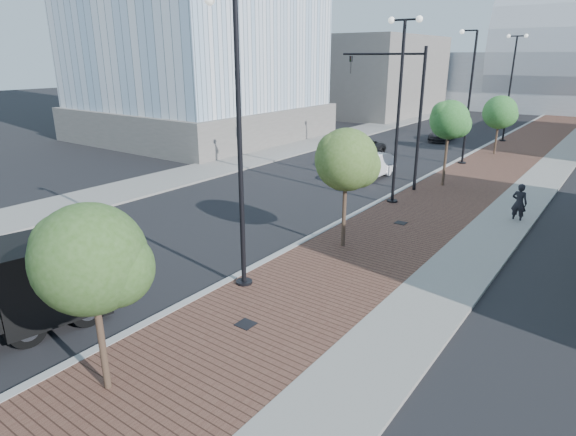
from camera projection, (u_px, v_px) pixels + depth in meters
The scene contains 22 objects.
sidewalk at pixel (523, 155), 37.80m from camera, with size 7.00×140.00×0.12m, color #4C2D23.
concrete_strip at pixel (561, 160), 36.29m from camera, with size 2.40×140.00×0.13m, color slate.
curb at pixel (477, 150), 39.74m from camera, with size 0.30×140.00×0.14m, color gray.
west_sidewalk at pixel (341, 136), 47.00m from camera, with size 4.00×140.00×0.12m, color slate.
white_sedan at pixel (367, 166), 30.66m from camera, with size 1.73×4.96×1.63m, color silver.
dark_car_mid at pixel (358, 149), 37.26m from camera, with size 2.24×4.86×1.35m, color black.
dark_car_far at pixel (442, 134), 44.61m from camera, with size 1.83×4.50×1.30m, color black.
pedestrian at pixel (519, 203), 22.50m from camera, with size 0.69×0.45×1.88m, color black.
streetlight_1 at pixel (238, 161), 15.12m from camera, with size 1.44×0.56×9.21m.
streetlight_2 at pixel (399, 112), 24.10m from camera, with size 1.72×0.56×9.28m.
streetlight_3 at pixel (467, 104), 33.51m from camera, with size 1.44×0.56×9.21m.
streetlight_4 at pixel (510, 88), 42.49m from camera, with size 1.72×0.56×9.28m.
traffic_mast at pixel (406, 103), 26.85m from camera, with size 5.09×0.20×8.00m.
tree_0 at pixel (92, 260), 10.21m from camera, with size 2.47×2.44×4.60m.
tree_1 at pixel (347, 160), 18.54m from camera, with size 2.48×2.45×4.90m.
tree_2 at pixel (450, 120), 27.63m from camera, with size 2.32×2.25×5.13m.
tree_3 at pixel (501, 112), 37.03m from camera, with size 2.58×2.56×4.65m.
tower_podium at pixel (201, 121), 46.54m from camera, with size 19.00×19.00×3.00m, color #5F5A55.
convention_center at pixel (552, 66), 73.44m from camera, with size 50.00×30.00×50.00m.
commercial_block_nw at pixel (371, 76), 64.64m from camera, with size 14.00×20.00×10.00m, color #66615C.
utility_cover_1 at pixel (246, 324), 13.87m from camera, with size 0.50×0.50×0.02m, color black.
utility_cover_2 at pixel (401, 223), 22.30m from camera, with size 0.50×0.50×0.02m, color black.
Camera 1 is at (10.54, -1.11, 7.47)m, focal length 29.95 mm.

